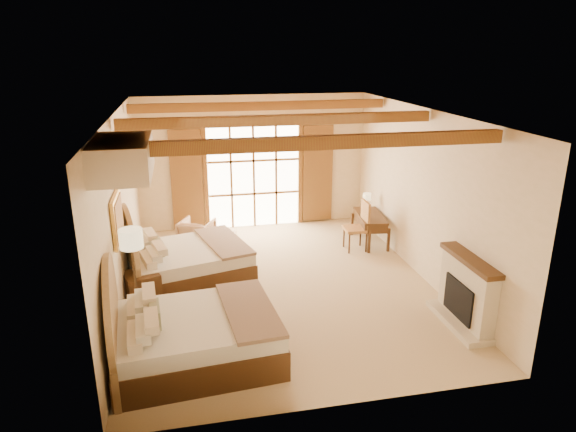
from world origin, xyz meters
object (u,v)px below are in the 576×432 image
object	(u,v)px
bed_near	(184,333)
armchair	(197,234)
desk	(370,228)
nightstand	(142,291)
bed_far	(178,260)

from	to	relation	value
bed_near	armchair	xyz separation A→B (m)	(0.34, 4.40, -0.13)
bed_near	armchair	distance (m)	4.42
armchair	desk	bearing A→B (deg)	-162.12
bed_near	desk	distance (m)	5.71
nightstand	bed_far	bearing A→B (deg)	37.31
bed_far	desk	size ratio (longest dim) A/B	2.01
armchair	bed_near	bearing A→B (deg)	111.13
nightstand	armchair	world-z (taller)	nightstand
armchair	desk	xyz separation A→B (m)	(3.85, -0.52, 0.04)
bed_far	desk	world-z (taller)	bed_far
nightstand	armchair	size ratio (longest dim) A/B	0.92
bed_far	armchair	xyz separation A→B (m)	(0.41, 1.72, -0.12)
bed_near	nightstand	world-z (taller)	bed_near
bed_near	nightstand	bearing A→B (deg)	106.14
bed_far	desk	bearing A→B (deg)	0.89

